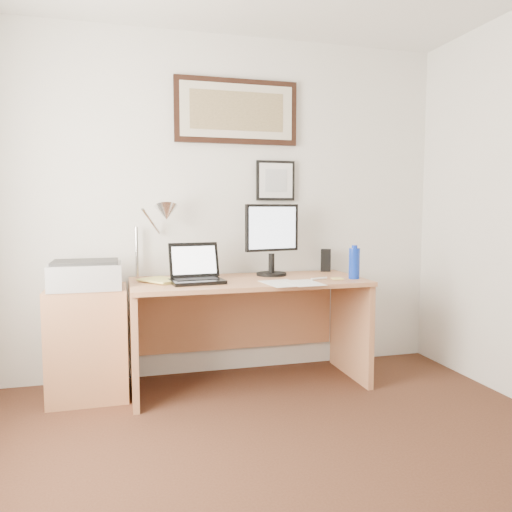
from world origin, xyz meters
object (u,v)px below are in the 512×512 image
object	(u,v)px
side_cabinet	(88,343)
book	(149,282)
water_bottle	(354,263)
laptop	(196,274)
desk	(246,311)
lcd_monitor	(272,236)
printer	(86,275)

from	to	relation	value
side_cabinet	book	world-z (taller)	book
water_bottle	laptop	world-z (taller)	laptop
laptop	desk	bearing A→B (deg)	17.64
lcd_monitor	desk	bearing A→B (deg)	-162.39
desk	laptop	distance (m)	0.49
laptop	lcd_monitor	world-z (taller)	lcd_monitor
desk	lcd_monitor	distance (m)	0.57
water_bottle	printer	xyz separation A→B (m)	(-1.79, 0.17, -0.04)
lcd_monitor	laptop	bearing A→B (deg)	-162.37
water_bottle	printer	bearing A→B (deg)	174.73
side_cabinet	water_bottle	xyz separation A→B (m)	(1.79, -0.20, 0.49)
side_cabinet	book	xyz separation A→B (m)	(0.40, -0.07, 0.40)
water_bottle	lcd_monitor	size ratio (longest dim) A/B	0.41
printer	lcd_monitor	bearing A→B (deg)	6.19
side_cabinet	book	bearing A→B (deg)	-10.62
book	lcd_monitor	world-z (taller)	lcd_monitor
water_bottle	printer	distance (m)	1.80
desk	lcd_monitor	bearing A→B (deg)	17.61
lcd_monitor	printer	bearing A→B (deg)	-173.81
desk	side_cabinet	bearing A→B (deg)	-178.11
side_cabinet	printer	world-z (taller)	printer
desk	laptop	world-z (taller)	laptop
side_cabinet	desk	bearing A→B (deg)	1.89
water_bottle	printer	size ratio (longest dim) A/B	0.49
side_cabinet	laptop	bearing A→B (deg)	-6.66
laptop	lcd_monitor	xyz separation A→B (m)	(0.58, 0.19, 0.23)
laptop	lcd_monitor	distance (m)	0.66
laptop	lcd_monitor	size ratio (longest dim) A/B	0.70
book	desk	size ratio (longest dim) A/B	0.17
printer	book	bearing A→B (deg)	-5.64
lcd_monitor	book	bearing A→B (deg)	-168.67
desk	printer	size ratio (longest dim) A/B	3.64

